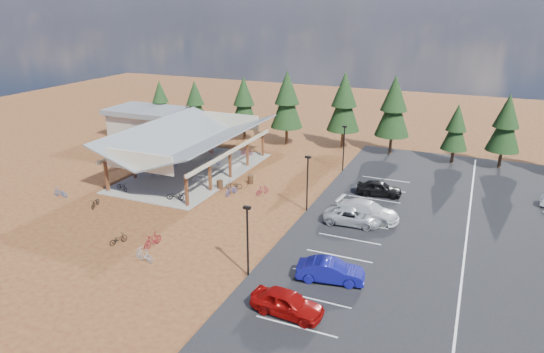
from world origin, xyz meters
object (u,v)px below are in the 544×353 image
(bike_pavilion, at_px, (192,139))
(trash_bin_0, at_px, (220,185))
(bike_16, at_px, (234,185))
(car_2, at_px, (352,217))
(bike_7, at_px, (247,152))
(bike_2, at_px, (169,162))
(bike_12, at_px, (118,239))
(lamp_post_0, at_px, (248,236))
(bike_6, at_px, (214,161))
(lamp_post_2, at_px, (344,145))
(trash_bin_1, at_px, (250,179))
(bike_4, at_px, (175,196))
(bike_5, at_px, (200,178))
(bike_3, at_px, (207,149))
(outbuilding, at_px, (149,122))
(lamp_post_1, at_px, (307,180))
(bike_8, at_px, (95,203))
(car_4, at_px, (379,188))
(bike_0, at_px, (122,187))
(bike_15, at_px, (262,190))
(car_1, at_px, (331,271))
(bike_1, at_px, (153,172))
(bike_11, at_px, (153,240))
(car_3, at_px, (368,211))
(bike_14, at_px, (232,190))
(car_0, at_px, (287,303))
(bike_13, at_px, (144,255))

(bike_pavilion, height_order, trash_bin_0, bike_pavilion)
(bike_16, relative_size, car_2, 0.35)
(bike_7, bearing_deg, bike_2, 127.58)
(bike_12, bearing_deg, lamp_post_0, -162.32)
(bike_6, xyz_separation_m, bike_16, (5.61, -5.95, -0.09))
(lamp_post_2, xyz_separation_m, bike_2, (-18.56, -6.41, -2.38))
(trash_bin_1, bearing_deg, bike_2, 173.12)
(lamp_post_0, xyz_separation_m, trash_bin_1, (-7.67, 16.28, -2.53))
(bike_4, height_order, bike_5, bike_5)
(bike_6, bearing_deg, bike_4, -155.50)
(bike_3, distance_m, bike_4, 15.35)
(bike_2, bearing_deg, outbuilding, 36.14)
(lamp_post_1, xyz_separation_m, bike_8, (-18.00, -6.90, -2.54))
(bike_16, relative_size, car_4, 0.39)
(trash_bin_1, distance_m, bike_7, 9.55)
(bike_0, bearing_deg, bike_8, -159.84)
(lamp_post_0, bearing_deg, bike_15, 110.67)
(car_1, bearing_deg, bike_1, 51.86)
(bike_11, xyz_separation_m, car_3, (13.98, 11.38, 0.27))
(lamp_post_0, distance_m, trash_bin_0, 17.03)
(bike_4, bearing_deg, car_3, -93.90)
(trash_bin_0, relative_size, bike_14, 0.50)
(bike_11, bearing_deg, bike_5, 112.57)
(bike_1, relative_size, bike_6, 1.07)
(bike_11, height_order, car_2, car_2)
(trash_bin_1, relative_size, bike_7, 0.59)
(outbuilding, height_order, car_3, outbuilding)
(trash_bin_0, relative_size, car_0, 0.20)
(bike_7, relative_size, car_4, 0.35)
(lamp_post_1, height_order, car_3, lamp_post_1)
(lamp_post_1, height_order, car_1, lamp_post_1)
(bike_0, xyz_separation_m, bike_12, (7.07, -9.00, -0.12))
(bike_11, xyz_separation_m, bike_15, (3.30, 13.03, -0.08))
(car_4, bearing_deg, trash_bin_1, 93.09)
(bike_4, height_order, bike_16, bike_4)
(trash_bin_1, height_order, car_1, car_1)
(bike_4, relative_size, bike_6, 1.04)
(lamp_post_1, distance_m, car_2, 5.16)
(bike_6, xyz_separation_m, bike_11, (5.58, -19.25, 0.03))
(outbuilding, distance_m, car_4, 35.62)
(trash_bin_1, xyz_separation_m, bike_6, (-6.47, 3.87, 0.08))
(outbuilding, height_order, lamp_post_1, lamp_post_1)
(car_1, bearing_deg, car_2, -4.86)
(outbuilding, bearing_deg, bike_16, -33.97)
(lamp_post_0, height_order, bike_13, lamp_post_0)
(bike_2, distance_m, bike_3, 6.25)
(bike_7, height_order, car_1, car_1)
(lamp_post_0, distance_m, bike_4, 15.40)
(bike_0, bearing_deg, car_2, -70.73)
(bike_1, distance_m, bike_2, 3.74)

